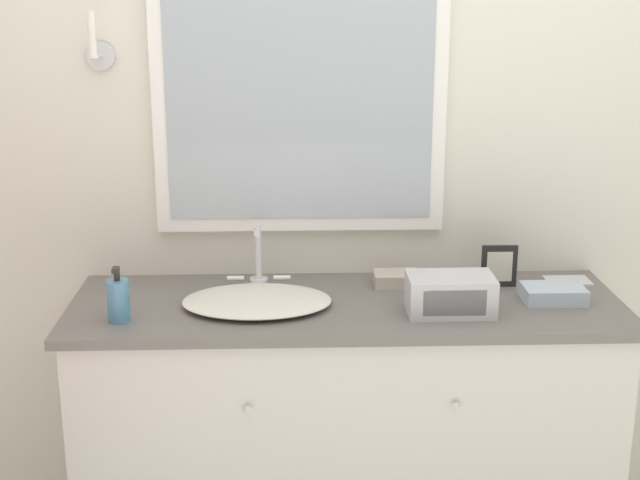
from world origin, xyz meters
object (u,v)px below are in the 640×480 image
at_px(soap_bottle, 118,300).
at_px(picture_frame, 499,266).
at_px(sink_basin, 257,299).
at_px(appliance_box, 450,294).

relative_size(soap_bottle, picture_frame, 1.21).
height_order(sink_basin, soap_bottle, sink_basin).
distance_m(appliance_box, picture_frame, 0.31).
bearing_deg(sink_basin, soap_bottle, -163.55).
xyz_separation_m(appliance_box, picture_frame, (0.20, 0.23, 0.01)).
distance_m(sink_basin, picture_frame, 0.79).
bearing_deg(appliance_box, picture_frame, 49.49).
bearing_deg(picture_frame, appliance_box, -130.51).
relative_size(appliance_box, picture_frame, 1.86).
distance_m(soap_bottle, picture_frame, 1.20).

